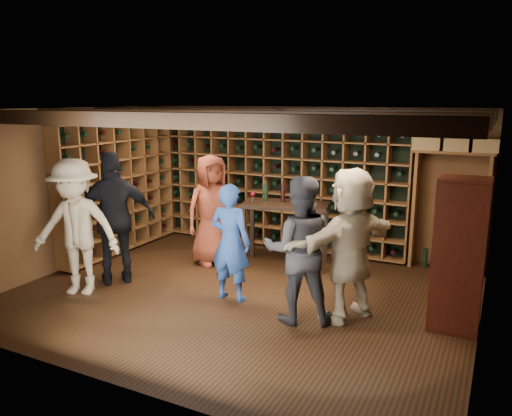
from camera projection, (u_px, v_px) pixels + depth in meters
The scene contains 13 objects.
ground at pixel (241, 294), 6.87m from camera, with size 6.00×6.00×0.00m, color black.
room_shell at pixel (242, 116), 6.40m from camera, with size 6.00×6.00×6.00m.
wine_rack_back at pixel (276, 184), 8.89m from camera, with size 4.65×0.30×2.20m.
wine_rack_left at pixel (118, 187), 8.58m from camera, with size 0.30×2.65×2.20m.
crate_shelf at pixel (453, 171), 7.52m from camera, with size 1.20×0.32×2.07m.
display_cabinet at pixel (458, 258), 5.68m from camera, with size 0.55×0.50×1.75m.
man_blue_shirt at pixel (230, 242), 6.55m from camera, with size 0.57×0.38×1.57m, color navy.
man_grey_suit at pixel (299, 250), 5.88m from camera, with size 0.86×0.67×1.77m, color black.
guest_red_floral at pixel (212, 210), 7.99m from camera, with size 0.87×0.57×1.78m, color maroon.
guest_woman_black at pixel (115, 219), 7.12m from camera, with size 1.12×0.47×1.92m, color black.
guest_khaki at pixel (76, 227), 6.73m from camera, with size 1.20×0.69×1.86m, color gray.
guest_beige at pixel (350, 244), 5.95m from camera, with size 1.73×0.55×1.86m, color tan.
tasting_table at pixel (285, 211), 7.93m from camera, with size 1.47×0.96×1.30m.
Camera 1 is at (3.07, -5.69, 2.63)m, focal length 35.00 mm.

